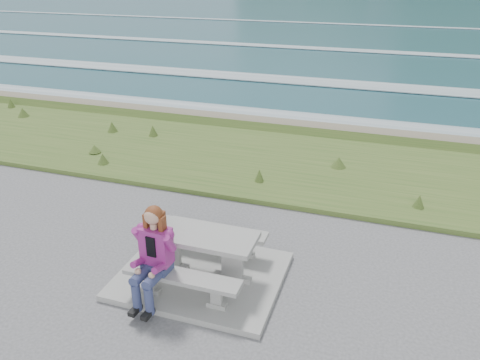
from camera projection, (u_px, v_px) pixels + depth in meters
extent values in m
cube|color=gray|center=(202.00, 275.00, 7.67)|extent=(2.60, 2.10, 0.10)
cube|color=gray|center=(171.00, 265.00, 7.78)|extent=(0.62, 0.12, 0.08)
cube|color=gray|center=(170.00, 250.00, 7.66)|extent=(0.34, 0.09, 0.51)
cube|color=gray|center=(169.00, 234.00, 7.53)|extent=(0.62, 0.12, 0.08)
cube|color=gray|center=(233.00, 277.00, 7.47)|extent=(0.62, 0.12, 0.08)
cube|color=gray|center=(232.00, 262.00, 7.35)|extent=(0.34, 0.09, 0.51)
cube|color=gray|center=(232.00, 246.00, 7.22)|extent=(0.62, 0.12, 0.08)
cube|color=gray|center=(200.00, 236.00, 7.34)|extent=(1.80, 0.75, 0.08)
cube|color=gray|center=(151.00, 290.00, 7.18)|extent=(0.30, 0.12, 0.08)
cube|color=gray|center=(150.00, 282.00, 7.12)|extent=(0.17, 0.09, 0.22)
cube|color=gray|center=(150.00, 274.00, 7.05)|extent=(0.30, 0.12, 0.08)
cube|color=gray|center=(217.00, 305.00, 6.87)|extent=(0.30, 0.12, 0.08)
cube|color=gray|center=(217.00, 297.00, 6.81)|extent=(0.17, 0.09, 0.22)
cube|color=gray|center=(216.00, 288.00, 6.74)|extent=(0.30, 0.12, 0.08)
cube|color=gray|center=(182.00, 277.00, 6.87)|extent=(1.80, 0.35, 0.07)
cube|color=gray|center=(189.00, 243.00, 8.38)|extent=(0.30, 0.12, 0.08)
cube|color=gray|center=(188.00, 236.00, 8.32)|extent=(0.17, 0.09, 0.22)
cube|color=gray|center=(188.00, 229.00, 8.26)|extent=(0.30, 0.12, 0.08)
cube|color=gray|center=(246.00, 254.00, 8.07)|extent=(0.30, 0.12, 0.08)
cube|color=gray|center=(246.00, 246.00, 8.01)|extent=(0.17, 0.09, 0.22)
cube|color=gray|center=(246.00, 239.00, 7.95)|extent=(0.30, 0.12, 0.08)
cube|color=gray|center=(216.00, 230.00, 8.07)|extent=(1.80, 0.35, 0.07)
cube|color=#375620|center=(277.00, 165.00, 11.99)|extent=(160.00, 4.50, 0.22)
cube|color=#655D4C|center=(300.00, 130.00, 14.48)|extent=(160.00, 0.80, 2.20)
cube|color=silver|center=(327.00, 125.00, 20.46)|extent=(220.00, 3.00, 0.06)
cube|color=silver|center=(348.00, 84.00, 27.34)|extent=(220.00, 2.00, 0.06)
cube|color=silver|center=(365.00, 51.00, 37.66)|extent=(220.00, 1.40, 0.06)
cube|color=silver|center=(379.00, 25.00, 53.14)|extent=(220.00, 1.00, 0.06)
cube|color=navy|center=(150.00, 288.00, 6.84)|extent=(0.46, 0.80, 0.58)
cube|color=#92257A|center=(156.00, 245.00, 6.81)|extent=(0.47, 0.29, 0.58)
sphere|color=tan|center=(153.00, 216.00, 6.58)|extent=(0.25, 0.25, 0.25)
sphere|color=#5B2615|center=(154.00, 215.00, 6.60)|extent=(0.27, 0.27, 0.27)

